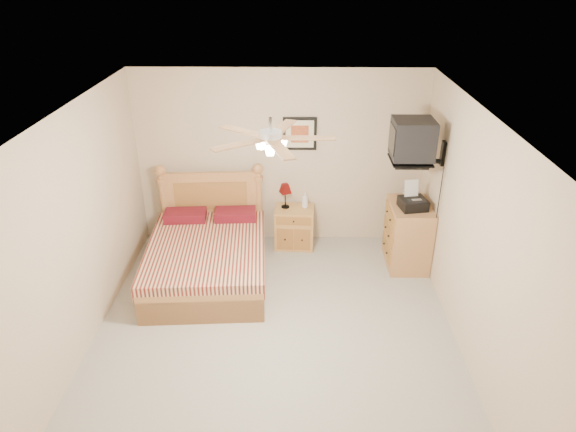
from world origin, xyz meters
name	(u,v)px	position (x,y,z in m)	size (l,w,h in m)	color
floor	(275,335)	(0.00, 0.00, 0.00)	(4.50, 4.50, 0.00)	#9C988D
ceiling	(271,116)	(0.00, 0.00, 2.50)	(4.00, 4.50, 0.04)	white
wall_back	(280,159)	(0.00, 2.25, 1.25)	(4.00, 0.04, 2.50)	beige
wall_front	(257,417)	(0.00, -2.25, 1.25)	(4.00, 0.04, 2.50)	beige
wall_left	(76,236)	(-2.00, 0.00, 1.25)	(0.04, 4.50, 2.50)	beige
wall_right	(473,239)	(2.00, 0.00, 1.25)	(0.04, 4.50, 2.50)	beige
bed	(206,237)	(-0.91, 1.12, 0.62)	(1.45, 1.90, 1.23)	#AC7A42
nightstand	(294,227)	(0.21, 2.00, 0.30)	(0.55, 0.41, 0.59)	#B37A38
table_lamp	(285,196)	(0.07, 2.05, 0.77)	(0.20, 0.20, 0.36)	#500707
lotion_bottle	(305,200)	(0.35, 2.05, 0.71)	(0.09, 0.09, 0.23)	white
framed_picture	(300,134)	(0.27, 2.23, 1.62)	(0.46, 0.04, 0.46)	black
dresser	(408,235)	(1.73, 1.55, 0.44)	(0.52, 0.75, 0.88)	#A76B39
fax_machine	(414,196)	(1.73, 1.46, 1.05)	(0.33, 0.35, 0.35)	black
magazine_lower	(406,197)	(1.71, 1.77, 0.89)	(0.20, 0.27, 0.03)	#BFB69A
magazine_upper	(408,195)	(1.73, 1.80, 0.92)	(0.18, 0.24, 0.02)	gray
wall_tv	(425,142)	(1.75, 1.34, 1.81)	(0.56, 0.46, 0.58)	black
ceiling_fan	(271,138)	(0.00, -0.20, 2.36)	(1.14, 1.14, 0.28)	silver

